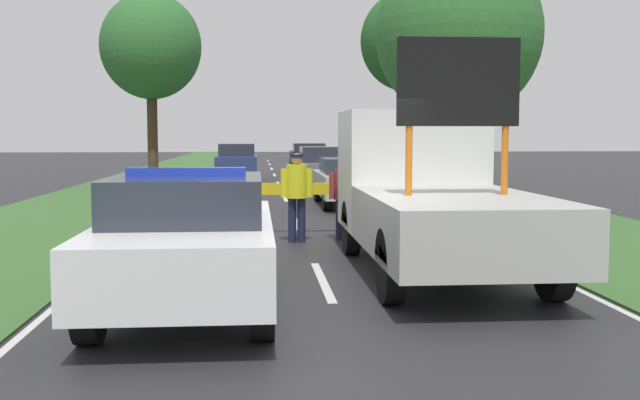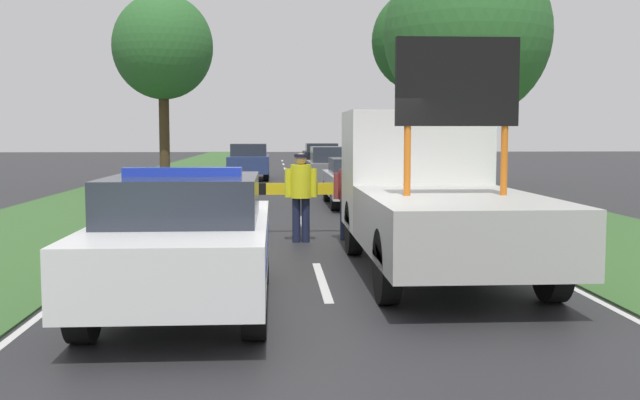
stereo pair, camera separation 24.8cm
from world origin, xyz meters
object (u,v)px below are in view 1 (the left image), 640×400
Objects in this scene: queued_car_hatch_blue at (237,161)px; work_truck at (428,192)px; pedestrian_civilian at (344,192)px; roadside_tree_far_left at (443,85)px; queued_car_sedan_black at (309,157)px; queued_car_sedan_silver at (348,181)px; queued_car_suv_grey at (322,167)px; traffic_cone_near_police at (233,218)px; traffic_cone_near_truck at (364,217)px; roadside_tree_mid_left at (408,42)px; road_barrier at (287,192)px; roadside_tree_near_right at (458,35)px; roadside_tree_mid_right at (437,63)px; roadside_tree_near_left at (151,47)px; police_car at (189,239)px; police_officer at (297,189)px; traffic_cone_centre_front at (178,218)px.

work_truck is at bearing 98.59° from queued_car_hatch_blue.
roadside_tree_far_left is (6.27, 17.26, 3.20)m from pedestrian_civilian.
queued_car_sedan_silver is at bearing 89.52° from queued_car_sedan_black.
queued_car_hatch_blue is (-3.33, 6.37, 0.00)m from queued_car_suv_grey.
traffic_cone_near_police is 0.88× the size of traffic_cone_near_truck.
roadside_tree_mid_left is at bearing -103.35° from work_truck.
queued_car_suv_grey is 7.19m from queued_car_hatch_blue.
road_barrier is 0.46× the size of roadside_tree_near_right.
roadside_tree_mid_right is (5.26, 15.41, 4.67)m from traffic_cone_near_truck.
work_truck reaches higher than pedestrian_civilian.
road_barrier is 19.06m from queued_car_hatch_blue.
road_barrier is 15.39m from roadside_tree_mid_left.
pedestrian_civilian is 16.75m from roadside_tree_near_left.
police_car reaches higher than road_barrier.
queued_car_sedan_black is 10.28m from roadside_tree_far_left.
queued_car_sedan_black is at bearing 88.90° from road_barrier.
roadside_tree_mid_right is at bearing 117.59° from queued_car_sedan_black.
road_barrier is 0.48× the size of roadside_tree_mid_right.
police_officer is 0.38× the size of queued_car_sedan_silver.
traffic_cone_centre_front is (-4.22, 4.33, -0.85)m from work_truck.
roadside_tree_mid_left is (3.28, 17.72, 4.43)m from work_truck.
roadside_tree_far_left is (7.34, 16.31, 3.26)m from road_barrier.
roadside_tree_near_right is at bearing 140.15° from queued_car_sedan_silver.
pedestrian_civilian is 0.23× the size of roadside_tree_near_right.
roadside_tree_near_left reaches higher than police_officer.
roadside_tree_near_left is 1.08× the size of roadside_tree_near_right.
pedestrian_civilian is at bearing 87.53° from queued_car_sedan_black.
police_car is 13.00m from queued_car_sedan_silver.
roadside_tree_mid_right reaches higher than police_officer.
police_car reaches higher than pedestrian_civilian.
police_car is 0.80× the size of roadside_tree_far_left.
work_truck is at bearing -100.47° from roadside_tree_mid_left.
roadside_tree_mid_left is at bearing 85.99° from roadside_tree_near_right.
queued_car_sedan_silver is 11.48m from roadside_tree_near_left.
roadside_tree_mid_left reaches higher than traffic_cone_near_police.
pedestrian_civilian is 0.34× the size of queued_car_hatch_blue.
queued_car_suv_grey reaches higher than road_barrier.
traffic_cone_near_police is at bearing -117.85° from roadside_tree_mid_right.
roadside_tree_near_left reaches higher than traffic_cone_near_truck.
roadside_tree_near_right is at bearing 107.41° from queued_car_suv_grey.
roadside_tree_near_right is (4.59, 3.88, 3.72)m from road_barrier.
road_barrier is at bearing 78.54° from police_car.
roadside_tree_far_left is at bearing 70.55° from traffic_cone_near_truck.
work_truck is 1.35× the size of queued_car_suv_grey.
roadside_tree_near_right is at bearing -102.46° from roadside_tree_far_left.
queued_car_hatch_blue is (-1.63, 20.18, -0.18)m from police_officer.
police_car is at bearing -83.08° from traffic_cone_centre_front.
roadside_tree_far_left is (5.17, -8.26, 3.29)m from queued_car_sedan_black.
police_officer is 25.83m from queued_car_sedan_black.
roadside_tree_near_right is at bearing -48.26° from roadside_tree_near_left.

